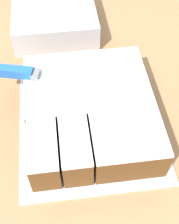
% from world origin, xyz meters
% --- Properties ---
extents(ground_plane, '(8.00, 8.00, 0.00)m').
position_xyz_m(ground_plane, '(0.00, 0.00, 0.00)').
color(ground_plane, '#4C4742').
extents(countertop, '(1.40, 1.10, 0.91)m').
position_xyz_m(countertop, '(0.00, 0.00, 0.45)').
color(countertop, '#936D47').
rests_on(countertop, ground_plane).
extents(cake_board, '(0.32, 0.35, 0.01)m').
position_xyz_m(cake_board, '(-0.04, -0.08, 0.91)').
color(cake_board, silver).
rests_on(cake_board, countertop).
extents(cake, '(0.28, 0.31, 0.08)m').
position_xyz_m(cake, '(-0.04, -0.08, 0.95)').
color(cake, brown).
rests_on(cake, cake_board).
extents(knife, '(0.34, 0.11, 0.02)m').
position_xyz_m(knife, '(-0.17, 0.00, 1.00)').
color(knife, silver).
rests_on(knife, cake).
extents(storage_box, '(0.24, 0.22, 0.08)m').
position_xyz_m(storage_box, '(-0.10, 0.28, 0.94)').
color(storage_box, '#B2B2B7').
rests_on(storage_box, countertop).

